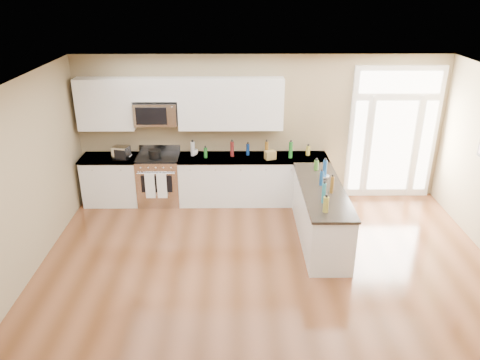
# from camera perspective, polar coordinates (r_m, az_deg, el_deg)

# --- Properties ---
(ground) EXTENTS (8.00, 8.00, 0.00)m
(ground) POSITION_cam_1_polar(r_m,az_deg,el_deg) (6.18, 4.19, -17.74)
(ground) COLOR #573018
(room_shell) EXTENTS (8.00, 8.00, 8.00)m
(room_shell) POSITION_cam_1_polar(r_m,az_deg,el_deg) (5.22, 4.73, -3.48)
(room_shell) COLOR #8F7E5B
(room_shell) RESTS_ON ground
(back_cabinet_left) EXTENTS (1.10, 0.66, 0.94)m
(back_cabinet_left) POSITION_cam_1_polar(r_m,az_deg,el_deg) (9.39, -15.25, -0.13)
(back_cabinet_left) COLOR silver
(back_cabinet_left) RESTS_ON ground
(back_cabinet_right) EXTENTS (2.85, 0.66, 0.94)m
(back_cabinet_right) POSITION_cam_1_polar(r_m,az_deg,el_deg) (9.09, 1.55, -0.09)
(back_cabinet_right) COLOR silver
(back_cabinet_right) RESTS_ON ground
(peninsula_cabinet) EXTENTS (0.69, 2.32, 0.94)m
(peninsula_cabinet) POSITION_cam_1_polar(r_m,az_deg,el_deg) (7.90, 9.77, -4.28)
(peninsula_cabinet) COLOR silver
(peninsula_cabinet) RESTS_ON ground
(upper_cabinet_left) EXTENTS (1.04, 0.33, 0.95)m
(upper_cabinet_left) POSITION_cam_1_polar(r_m,az_deg,el_deg) (9.06, -16.09, 8.89)
(upper_cabinet_left) COLOR silver
(upper_cabinet_left) RESTS_ON room_shell
(upper_cabinet_right) EXTENTS (1.94, 0.33, 0.95)m
(upper_cabinet_right) POSITION_cam_1_polar(r_m,az_deg,el_deg) (8.74, -1.14, 9.27)
(upper_cabinet_right) COLOR silver
(upper_cabinet_right) RESTS_ON room_shell
(upper_cabinet_short) EXTENTS (0.82, 0.33, 0.40)m
(upper_cabinet_short) POSITION_cam_1_polar(r_m,az_deg,el_deg) (8.80, -10.34, 10.84)
(upper_cabinet_short) COLOR silver
(upper_cabinet_short) RESTS_ON room_shell
(microwave) EXTENTS (0.78, 0.41, 0.42)m
(microwave) POSITION_cam_1_polar(r_m,az_deg,el_deg) (8.87, -10.18, 8.02)
(microwave) COLOR silver
(microwave) RESTS_ON room_shell
(entry_door) EXTENTS (1.70, 0.10, 2.60)m
(entry_door) POSITION_cam_1_polar(r_m,az_deg,el_deg) (9.51, 18.14, 5.39)
(entry_door) COLOR white
(entry_door) RESTS_ON ground
(kitchen_range) EXTENTS (0.80, 0.70, 1.08)m
(kitchen_range) POSITION_cam_1_polar(r_m,az_deg,el_deg) (9.18, -9.79, 0.11)
(kitchen_range) COLOR silver
(kitchen_range) RESTS_ON ground
(stockpot) EXTENTS (0.23, 0.23, 0.18)m
(stockpot) POSITION_cam_1_polar(r_m,az_deg,el_deg) (8.91, -10.36, 3.21)
(stockpot) COLOR black
(stockpot) RESTS_ON kitchen_range
(toaster_oven) EXTENTS (0.34, 0.29, 0.25)m
(toaster_oven) POSITION_cam_1_polar(r_m,az_deg,el_deg) (9.01, -14.27, 3.25)
(toaster_oven) COLOR silver
(toaster_oven) RESTS_ON back_cabinet_left
(cardboard_box) EXTENTS (0.23, 0.20, 0.16)m
(cardboard_box) POSITION_cam_1_polar(r_m,az_deg,el_deg) (8.76, 3.70, 3.06)
(cardboard_box) COLOR olive
(cardboard_box) RESTS_ON back_cabinet_right
(bowl_left) EXTENTS (0.24, 0.24, 0.05)m
(bowl_left) POSITION_cam_1_polar(r_m,az_deg,el_deg) (9.08, -13.70, 2.80)
(bowl_left) COLOR white
(bowl_left) RESTS_ON back_cabinet_left
(bowl_peninsula) EXTENTS (0.17, 0.17, 0.05)m
(bowl_peninsula) POSITION_cam_1_polar(r_m,az_deg,el_deg) (8.05, 10.27, 0.40)
(bowl_peninsula) COLOR white
(bowl_peninsula) RESTS_ON peninsula_cabinet
(cup_counter) EXTENTS (0.16, 0.16, 0.11)m
(cup_counter) POSITION_cam_1_polar(r_m,az_deg,el_deg) (9.00, -5.60, 3.39)
(cup_counter) COLOR white
(cup_counter) RESTS_ON back_cabinet_right
(counter_bottles) EXTENTS (2.41, 2.45, 0.32)m
(counter_bottles) POSITION_cam_1_polar(r_m,az_deg,el_deg) (8.26, 4.75, 2.11)
(counter_bottles) COLOR #19591E
(counter_bottles) RESTS_ON back_cabinet_right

